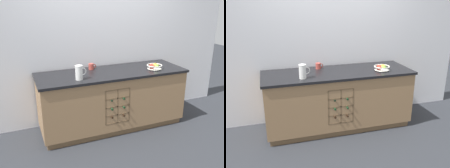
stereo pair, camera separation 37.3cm
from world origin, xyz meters
TOP-DOWN VIEW (x-y plane):
  - ground_plane at (0.00, 0.00)m, footprint 14.00×14.00m
  - back_wall at (0.00, 0.42)m, footprint 4.57×0.06m
  - kitchen_island at (-0.00, -0.00)m, footprint 2.21×0.77m
  - fruit_bowl at (0.64, -0.13)m, footprint 0.24×0.24m
  - white_pitcher at (-0.55, -0.19)m, footprint 0.15×0.10m
  - ceramic_mug at (-0.24, 0.23)m, footprint 0.12×0.08m

SIDE VIEW (x-z plane):
  - ground_plane at x=0.00m, z-range 0.00..0.00m
  - kitchen_island at x=0.00m, z-range 0.01..0.90m
  - fruit_bowl at x=0.64m, z-range 0.89..0.98m
  - ceramic_mug at x=-0.24m, z-range 0.89..0.98m
  - white_pitcher at x=-0.55m, z-range 0.89..1.09m
  - back_wall at x=0.00m, z-range 0.00..2.55m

